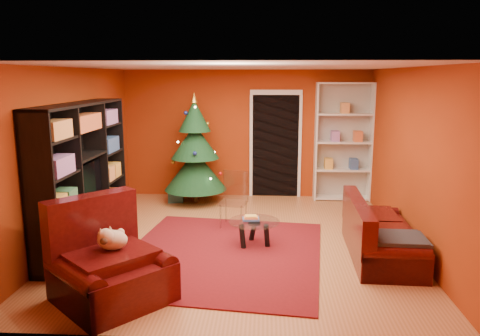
# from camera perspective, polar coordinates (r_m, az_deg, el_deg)

# --- Properties ---
(floor) EXTENTS (5.00, 5.50, 0.05)m
(floor) POSITION_cam_1_polar(r_m,az_deg,el_deg) (7.25, -0.18, -8.98)
(floor) COLOR #A46137
(floor) RESTS_ON ground
(ceiling) EXTENTS (5.00, 5.50, 0.05)m
(ceiling) POSITION_cam_1_polar(r_m,az_deg,el_deg) (6.81, -0.19, 12.45)
(ceiling) COLOR silver
(ceiling) RESTS_ON wall_back
(wall_back) EXTENTS (5.00, 0.05, 2.60)m
(wall_back) POSITION_cam_1_polar(r_m,az_deg,el_deg) (9.65, 0.78, 4.18)
(wall_back) COLOR #96310F
(wall_back) RESTS_ON ground
(wall_left) EXTENTS (0.05, 5.50, 2.60)m
(wall_left) POSITION_cam_1_polar(r_m,az_deg,el_deg) (7.49, -19.86, 1.49)
(wall_left) COLOR #96310F
(wall_left) RESTS_ON ground
(wall_right) EXTENTS (0.05, 5.50, 2.60)m
(wall_right) POSITION_cam_1_polar(r_m,az_deg,el_deg) (7.22, 20.27, 1.12)
(wall_right) COLOR #96310F
(wall_right) RESTS_ON ground
(doorway) EXTENTS (1.06, 0.60, 2.16)m
(doorway) POSITION_cam_1_polar(r_m,az_deg,el_deg) (9.63, 4.34, 2.64)
(doorway) COLOR black
(doorway) RESTS_ON floor
(rug) EXTENTS (3.06, 3.45, 0.02)m
(rug) POSITION_cam_1_polar(r_m,az_deg,el_deg) (6.70, -2.17, -10.42)
(rug) COLOR maroon
(rug) RESTS_ON floor
(media_unit) EXTENTS (0.43, 2.73, 2.10)m
(media_unit) POSITION_cam_1_polar(r_m,az_deg,el_deg) (7.23, -18.60, -0.79)
(media_unit) COLOR black
(media_unit) RESTS_ON floor
(christmas_tree) EXTENTS (1.62, 1.62, 2.18)m
(christmas_tree) POSITION_cam_1_polar(r_m,az_deg,el_deg) (9.16, -5.50, 2.22)
(christmas_tree) COLOR #0F381C
(christmas_tree) RESTS_ON floor
(gift_box_teal) EXTENTS (0.34, 0.34, 0.30)m
(gift_box_teal) POSITION_cam_1_polar(r_m,az_deg,el_deg) (9.46, -7.83, -3.17)
(gift_box_teal) COLOR #266577
(gift_box_teal) RESTS_ON floor
(gift_box_red) EXTENTS (0.29, 0.29, 0.22)m
(gift_box_red) POSITION_cam_1_polar(r_m,az_deg,el_deg) (9.80, -5.81, -2.86)
(gift_box_red) COLOR #A81827
(gift_box_red) RESTS_ON floor
(white_bookshelf) EXTENTS (1.12, 0.41, 2.41)m
(white_bookshelf) POSITION_cam_1_polar(r_m,az_deg,el_deg) (9.58, 12.48, 3.10)
(white_bookshelf) COLOR white
(white_bookshelf) RESTS_ON floor
(armchair) EXTENTS (1.67, 1.67, 0.92)m
(armchair) POSITION_cam_1_polar(r_m,az_deg,el_deg) (5.44, -15.37, -10.94)
(armchair) COLOR #330808
(armchair) RESTS_ON rug
(dog) EXTENTS (0.49, 0.50, 0.30)m
(dog) POSITION_cam_1_polar(r_m,az_deg,el_deg) (5.42, -15.29, -8.46)
(dog) COLOR beige
(dog) RESTS_ON armchair
(sofa) EXTENTS (0.92, 1.91, 0.81)m
(sofa) POSITION_cam_1_polar(r_m,az_deg,el_deg) (6.79, 16.95, -7.07)
(sofa) COLOR #330808
(sofa) RESTS_ON rug
(coffee_table) EXTENTS (0.81, 0.81, 0.47)m
(coffee_table) POSITION_cam_1_polar(r_m,az_deg,el_deg) (6.96, 1.73, -7.93)
(coffee_table) COLOR gray
(coffee_table) RESTS_ON rug
(acrylic_chair) EXTENTS (0.50, 0.53, 0.83)m
(acrylic_chair) POSITION_cam_1_polar(r_m,az_deg,el_deg) (7.73, -0.81, -4.25)
(acrylic_chair) COLOR #66605B
(acrylic_chair) RESTS_ON rug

